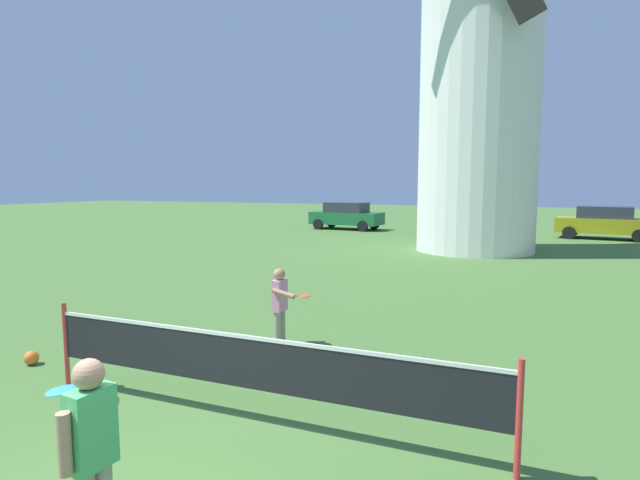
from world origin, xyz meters
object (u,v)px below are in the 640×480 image
(player_near, at_px, (91,444))
(parked_car_blue, at_px, (465,218))
(player_far, at_px, (281,302))
(parked_car_green, at_px, (346,215))
(windmill, at_px, (481,50))
(tennis_net, at_px, (250,363))
(parked_car_mustard, at_px, (605,222))
(stray_ball, at_px, (31,358))

(player_near, distance_m, parked_car_blue, 25.05)
(player_far, relative_size, parked_car_green, 0.30)
(player_far, bearing_deg, windmill, 82.40)
(player_near, height_order, parked_car_green, parked_car_green)
(tennis_net, bearing_deg, windmill, 86.82)
(tennis_net, relative_size, player_far, 4.32)
(windmill, bearing_deg, tennis_net, -93.18)
(parked_car_blue, height_order, parked_car_mustard, same)
(parked_car_green, xyz_separation_m, parked_car_mustard, (13.13, -0.27, 0.00))
(parked_car_green, height_order, parked_car_mustard, same)
(stray_ball, height_order, parked_car_green, parked_car_green)
(player_near, bearing_deg, stray_ball, 147.10)
(player_far, bearing_deg, player_near, -79.60)
(tennis_net, xyz_separation_m, parked_car_blue, (-0.24, 22.96, 0.12))
(parked_car_green, bearing_deg, tennis_net, -73.24)
(windmill, distance_m, stray_ball, 17.87)
(player_near, bearing_deg, tennis_net, 88.54)
(windmill, height_order, parked_car_green, windmill)
(windmill, xyz_separation_m, player_far, (-1.78, -13.33, -6.94))
(parked_car_green, bearing_deg, parked_car_blue, 0.39)
(windmill, height_order, stray_ball, windmill)
(windmill, height_order, player_near, windmill)
(parked_car_mustard, bearing_deg, player_far, -109.51)
(windmill, relative_size, parked_car_green, 3.58)
(windmill, bearing_deg, player_far, -97.60)
(player_near, relative_size, stray_ball, 6.96)
(tennis_net, height_order, parked_car_blue, parked_car_blue)
(parked_car_green, bearing_deg, player_near, -74.68)
(stray_ball, height_order, parked_car_mustard, parked_car_mustard)
(player_near, height_order, stray_ball, player_near)
(player_far, height_order, stray_ball, player_far)
(parked_car_green, relative_size, parked_car_mustard, 0.97)
(parked_car_mustard, bearing_deg, parked_car_green, 178.82)
(stray_ball, relative_size, parked_car_mustard, 0.05)
(parked_car_mustard, bearing_deg, parked_car_blue, 177.20)
(windmill, relative_size, parked_car_blue, 3.42)
(tennis_net, xyz_separation_m, stray_ball, (-3.85, 0.37, -0.58))
(stray_ball, bearing_deg, tennis_net, -5.53)
(windmill, relative_size, player_near, 10.79)
(stray_ball, xyz_separation_m, parked_car_blue, (3.61, 22.59, 0.71))
(player_far, distance_m, parked_car_green, 21.26)
(player_near, bearing_deg, player_far, 100.40)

